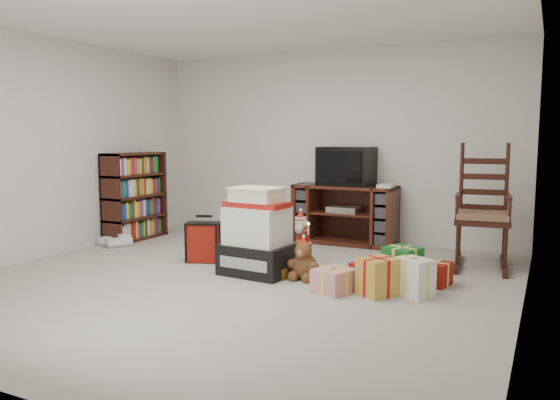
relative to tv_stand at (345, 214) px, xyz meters
The scene contains 13 objects.
room 2.42m from the tv_stand, 97.65° to the right, with size 5.01×5.01×2.51m.
tv_stand is the anchor object (origin of this frame).
bookshelf 2.79m from the tv_stand, 159.66° to the right, with size 0.32×0.95×1.16m.
rocking_chair 1.80m from the tv_stand, 16.18° to the right, with size 0.64×0.95×1.36m.
gift_pile 1.91m from the tv_stand, 97.23° to the right, with size 0.72×0.55×0.86m.
red_suitcase 1.99m from the tv_stand, 121.45° to the right, with size 0.38×0.29×0.52m.
stocking 1.91m from the tv_stand, 92.96° to the right, with size 0.26×0.11×0.57m, color #0D6F0C, non-canonical shape.
teddy_bear 1.89m from the tv_stand, 82.02° to the right, with size 0.25×0.22×0.37m.
santa_figurine 1.22m from the tv_stand, 93.48° to the right, with size 0.28×0.27×0.58m.
mrs_claus_figurine 1.59m from the tv_stand, 131.39° to the right, with size 0.30×0.29×0.62m.
sneaker_pair 2.94m from the tv_stand, 150.33° to the right, with size 0.42×0.34×0.11m.
gift_cluster 2.15m from the tv_stand, 59.45° to the right, with size 0.82×1.14×0.28m.
crt_television 0.62m from the tv_stand, 75.95° to the left, with size 0.68×0.50×0.49m.
Camera 1 is at (2.65, -4.34, 1.38)m, focal length 35.00 mm.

